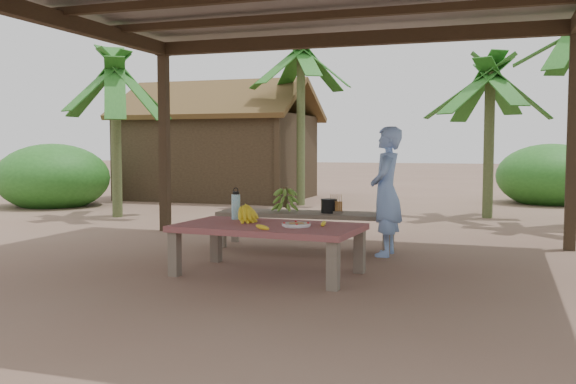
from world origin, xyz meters
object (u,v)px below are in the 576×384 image
(bench, at_px, (306,217))
(plate, at_px, (296,225))
(woman, at_px, (386,191))
(water_flask, at_px, (236,206))
(work_table, at_px, (268,231))
(cooking_pot, at_px, (329,206))
(ripe_banana_bunch, at_px, (242,213))

(bench, distance_m, plate, 1.82)
(bench, xyz_separation_m, plate, (0.44, -1.76, 0.12))
(plate, relative_size, woman, 0.19)
(water_flask, bearing_deg, plate, -25.73)
(plate, bearing_deg, work_table, 170.12)
(work_table, height_order, plate, plate)
(cooking_pot, bearing_deg, plate, -85.23)
(ripe_banana_bunch, bearing_deg, woman, 47.13)
(bench, relative_size, cooking_pot, 11.40)
(bench, bearing_deg, water_flask, -108.00)
(work_table, bearing_deg, woman, 61.93)
(bench, height_order, plate, plate)
(ripe_banana_bunch, bearing_deg, bench, 82.60)
(water_flask, distance_m, cooking_pot, 1.53)
(ripe_banana_bunch, height_order, plate, ripe_banana_bunch)
(bench, bearing_deg, plate, -79.20)
(work_table, bearing_deg, water_flask, 149.64)
(work_table, height_order, bench, work_table)
(work_table, relative_size, plate, 6.60)
(work_table, bearing_deg, bench, 98.10)
(plate, distance_m, woman, 1.66)
(plate, xyz_separation_m, cooking_pot, (-0.15, 1.77, 0.02))
(plate, bearing_deg, cooking_pot, 94.77)
(plate, height_order, cooking_pot, cooking_pot)
(work_table, relative_size, water_flask, 5.48)
(ripe_banana_bunch, bearing_deg, cooking_pot, 72.57)
(plate, bearing_deg, woman, 68.46)
(ripe_banana_bunch, distance_m, cooking_pot, 1.66)
(work_table, xyz_separation_m, ripe_banana_bunch, (-0.33, 0.13, 0.16))
(water_flask, bearing_deg, ripe_banana_bunch, -52.40)
(ripe_banana_bunch, relative_size, plate, 1.10)
(ripe_banana_bunch, relative_size, cooking_pot, 1.59)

